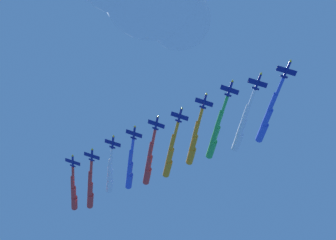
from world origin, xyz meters
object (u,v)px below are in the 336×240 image
at_px(jet_starboard_inner, 215,135).
at_px(jet_port_outer, 149,163).
at_px(jet_lead, 267,118).
at_px(jet_trail_port, 110,175).
at_px(jet_starboard_mid, 170,156).
at_px(jet_port_inner, 242,127).
at_px(jet_tail_end, 74,193).
at_px(jet_starboard_outer, 130,169).
at_px(jet_trail_starboard, 90,190).
at_px(jet_port_mid, 194,143).

height_order(jet_starboard_inner, jet_port_outer, jet_starboard_inner).
relative_size(jet_lead, jet_trail_port, 1.06).
bearing_deg(jet_port_outer, jet_starboard_inner, -75.14).
distance_m(jet_starboard_inner, jet_starboard_mid, 25.98).
xyz_separation_m(jet_starboard_inner, jet_trail_port, (-18.91, 60.34, -0.17)).
height_order(jet_port_inner, jet_tail_end, jet_tail_end).
distance_m(jet_lead, jet_port_inner, 13.04).
distance_m(jet_starboard_inner, jet_starboard_outer, 51.10).
bearing_deg(jet_lead, jet_starboard_mid, 104.48).
height_order(jet_lead, jet_starboard_inner, jet_starboard_inner).
height_order(jet_port_inner, jet_trail_port, jet_trail_port).
height_order(jet_port_inner, jet_port_outer, jet_port_outer).
bearing_deg(jet_trail_starboard, jet_port_inner, -75.55).
relative_size(jet_lead, jet_starboard_inner, 0.94).
bearing_deg(jet_trail_starboard, jet_starboard_inner, -74.75).
bearing_deg(jet_starboard_outer, jet_port_outer, -69.78).
bearing_deg(jet_starboard_mid, jet_port_mid, -76.20).
bearing_deg(jet_tail_end, jet_port_mid, -74.91).
bearing_deg(jet_starboard_outer, jet_trail_starboard, 103.72).
height_order(jet_starboard_inner, jet_port_mid, jet_starboard_inner).
bearing_deg(jet_starboard_inner, jet_trail_port, 107.40).
distance_m(jet_starboard_inner, jet_port_mid, 11.72).
distance_m(jet_port_mid, jet_starboard_outer, 39.44).
bearing_deg(jet_lead, jet_starboard_inner, 102.18).
bearing_deg(jet_starboard_inner, jet_port_outer, 104.86).
distance_m(jet_lead, jet_starboard_mid, 53.51).
bearing_deg(jet_trail_port, jet_tail_end, 102.12).
distance_m(jet_starboard_inner, jet_trail_starboard, 78.51).
relative_size(jet_starboard_outer, jet_trail_starboard, 0.96).
bearing_deg(jet_port_outer, jet_tail_end, 106.59).
xyz_separation_m(jet_starboard_inner, jet_port_outer, (-10.15, 38.26, -0.65)).
bearing_deg(jet_port_inner, jet_port_mid, 104.86).
xyz_separation_m(jet_starboard_mid, jet_trail_starboard, (-13.10, 50.96, -0.16)).
xyz_separation_m(jet_starboard_inner, jet_tail_end, (-24.55, 86.59, -0.72)).
relative_size(jet_starboard_outer, jet_trail_port, 1.06).
height_order(jet_port_mid, jet_starboard_mid, jet_port_mid).
xyz_separation_m(jet_starboard_outer, jet_trail_starboard, (-6.49, 26.60, -2.20)).
xyz_separation_m(jet_port_outer, jet_starboard_outer, (-4.00, 10.85, 0.31)).
height_order(jet_lead, jet_starboard_mid, jet_starboard_mid).
relative_size(jet_port_mid, jet_starboard_outer, 1.00).
bearing_deg(jet_port_inner, jet_starboard_inner, 100.17).
bearing_deg(jet_starboard_inner, jet_starboard_mid, 106.94).
bearing_deg(jet_port_mid, jet_tail_end, 105.09).
distance_m(jet_port_outer, jet_trail_port, 23.76).
distance_m(jet_trail_starboard, jet_tail_end, 11.71).
distance_m(jet_lead, jet_port_mid, 39.43).
distance_m(jet_trail_port, jet_tail_end, 26.85).
height_order(jet_port_mid, jet_tail_end, jet_port_mid).
distance_m(jet_port_inner, jet_starboard_outer, 65.77).
xyz_separation_m(jet_port_inner, jet_port_mid, (-6.73, 25.38, 2.89)).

